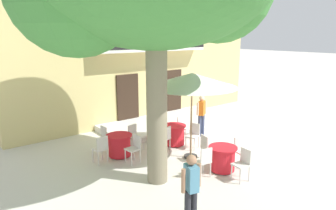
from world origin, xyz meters
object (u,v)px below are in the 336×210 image
Objects in this scene: cafe_chair_front_2 at (107,136)px; cafe_chair_near_tree_1 at (193,134)px; cafe_table_near_tree at (174,135)px; cafe_chair_near_tree_3 at (158,128)px; cafe_table_middle at (223,158)px; cafe_chair_middle_3 at (241,149)px; cafe_table_front at (120,145)px; cafe_chair_front_3 at (101,147)px; cafe_chair_middle_0 at (207,146)px; pedestrian_near_entrance at (191,186)px; cafe_chair_middle_2 at (243,162)px; cafe_chair_front_1 at (134,135)px; cafe_chair_near_tree_2 at (182,126)px; cafe_chair_middle_1 at (204,160)px; cafe_chair_near_tree_0 at (165,137)px; pedestrian_mid_plaza at (202,113)px; cafe_chair_front_0 at (134,147)px.

cafe_chair_near_tree_1 is at bearing -34.02° from cafe_chair_front_2.
cafe_chair_near_tree_3 is at bearing 109.47° from cafe_table_near_tree.
cafe_chair_middle_3 is (0.75, -0.09, 0.14)m from cafe_table_middle.
cafe_chair_middle_3 is 1.05× the size of cafe_table_front.
cafe_chair_front_3 is at bearing -126.37° from cafe_chair_front_2.
cafe_chair_middle_0 is 0.56× the size of pedestrian_near_entrance.
cafe_chair_middle_2 is 1.00× the size of cafe_chair_front_1.
cafe_chair_near_tree_3 is at bearing 91.43° from cafe_chair_middle_0.
cafe_chair_near_tree_1 is 1.00× the size of cafe_chair_near_tree_2.
cafe_chair_middle_1 is 1.51m from cafe_chair_middle_3.
cafe_chair_near_tree_0 is 4.29m from pedestrian_near_entrance.
cafe_table_middle is at bearing -96.90° from cafe_chair_middle_0.
cafe_table_middle is 0.77m from cafe_chair_middle_3.
cafe_chair_near_tree_0 is 1.00× the size of cafe_chair_front_3.
cafe_chair_near_tree_1 and cafe_chair_near_tree_3 have the same top height.
cafe_chair_near_tree_2 is at bearing 68.33° from cafe_chair_middle_0.
cafe_table_middle and cafe_table_front have the same top height.
cafe_chair_near_tree_3 is 1.91m from pedestrian_mid_plaza.
cafe_table_middle is 0.95× the size of cafe_chair_front_1.
pedestrian_near_entrance is 0.97× the size of pedestrian_mid_plaza.
cafe_chair_near_tree_0 is 1.34m from cafe_chair_front_0.
cafe_chair_near_tree_3 and cafe_chair_front_2 have the same top height.
cafe_table_near_tree is at bearing 12.31° from cafe_chair_front_0.
pedestrian_mid_plaza is at bearing -13.75° from cafe_chair_front_2.
cafe_table_near_tree is at bearing -154.58° from cafe_chair_near_tree_2.
cafe_chair_front_2 is (-0.22, 1.49, 0.00)m from cafe_chair_front_0.
cafe_table_near_tree is 0.95× the size of cafe_chair_near_tree_3.
cafe_chair_front_1 is at bearing 120.57° from cafe_chair_middle_3.
cafe_chair_front_3 is (-0.74, -0.14, 0.14)m from cafe_table_front.
cafe_table_front is (-1.12, 2.88, -0.14)m from cafe_chair_middle_1.
cafe_chair_middle_0 and cafe_chair_middle_3 have the same top height.
cafe_table_middle is 4.15m from cafe_chair_front_2.
cafe_chair_near_tree_1 and cafe_chair_front_0 have the same top height.
cafe_chair_middle_1 is at bearing -98.74° from cafe_chair_near_tree_0.
cafe_table_near_tree and cafe_table_middle have the same top height.
cafe_chair_near_tree_0 is at bearing -48.21° from cafe_chair_front_1.
cafe_chair_near_tree_0 and cafe_chair_near_tree_1 have the same top height.
cafe_chair_middle_3 is 1.00× the size of cafe_chair_front_1.
cafe_chair_near_tree_1 is 4.61m from pedestrian_near_entrance.
cafe_chair_near_tree_3 is 2.01m from cafe_chair_front_2.
cafe_chair_front_0 is 1.00× the size of cafe_chair_front_3.
cafe_chair_near_tree_0 is 1.05× the size of cafe_table_middle.
cafe_chair_front_0 is (-1.83, 1.42, 0.00)m from cafe_chair_middle_0.
cafe_table_middle is at bearing -69.84° from cafe_chair_front_1.
pedestrian_near_entrance is (-2.60, -4.71, 0.38)m from cafe_chair_near_tree_3.
pedestrian_mid_plaza is at bearing 46.67° from cafe_chair_middle_1.
cafe_chair_near_tree_3 is 2.57m from cafe_chair_middle_0.
cafe_chair_near_tree_1 is 1.00× the size of cafe_chair_middle_1.
cafe_table_middle is 0.95× the size of cafe_chair_front_2.
cafe_chair_middle_2 is at bearing -90.50° from cafe_chair_near_tree_3.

